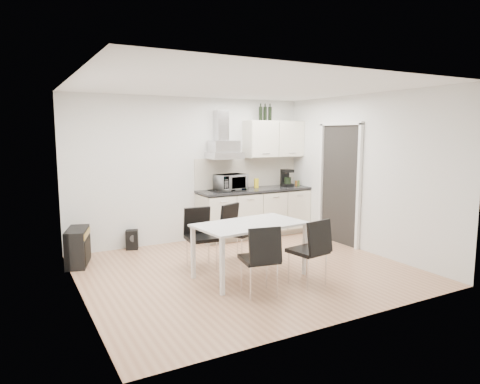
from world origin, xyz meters
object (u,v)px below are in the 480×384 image
object	(u,v)px
dining_table	(250,229)
chair_far_left	(201,239)
chair_near_left	(259,260)
chair_far_right	(240,233)
chair_near_right	(308,252)
floor_speaker	(132,240)
guitar_amp	(78,247)
kitchenette	(255,193)

from	to	relation	value
dining_table	chair_far_left	size ratio (longest dim) A/B	1.76
dining_table	chair_near_left	size ratio (longest dim) A/B	1.76
dining_table	chair_near_left	world-z (taller)	chair_near_left
chair_near_left	chair_far_left	bearing A→B (deg)	109.08
chair_far_right	chair_near_right	xyz separation A→B (m)	(0.29, -1.32, 0.00)
chair_far_right	chair_near_left	size ratio (longest dim) A/B	1.00
chair_near_left	floor_speaker	xyz separation A→B (m)	(-0.83, 2.80, -0.27)
chair_far_left	guitar_amp	distance (m)	1.89
chair_far_left	floor_speaker	bearing A→B (deg)	-62.66
chair_near_right	guitar_amp	bearing A→B (deg)	127.91
chair_far_left	chair_near_left	bearing A→B (deg)	103.71
dining_table	chair_near_right	world-z (taller)	chair_near_right
chair_near_right	floor_speaker	bearing A→B (deg)	110.02
chair_near_left	dining_table	bearing A→B (deg)	79.68
dining_table	chair_near_left	xyz separation A→B (m)	(-0.24, -0.64, -0.23)
kitchenette	floor_speaker	world-z (taller)	kitchenette
chair_near_right	guitar_amp	world-z (taller)	chair_near_right
kitchenette	chair_near_left	distance (m)	3.07
guitar_amp	chair_near_left	bearing A→B (deg)	-35.94
chair_far_left	chair_near_right	world-z (taller)	same
chair_far_left	floor_speaker	xyz separation A→B (m)	(-0.63, 1.52, -0.27)
kitchenette	dining_table	distance (m)	2.38
kitchenette	floor_speaker	bearing A→B (deg)	175.96
chair_near_left	floor_speaker	world-z (taller)	chair_near_left
chair_far_right	floor_speaker	xyz separation A→B (m)	(-1.28, 1.48, -0.27)
chair_near_right	floor_speaker	size ratio (longest dim) A/B	2.66
chair_far_right	chair_near_left	world-z (taller)	same
chair_far_right	chair_near_left	distance (m)	1.40
chair_far_right	floor_speaker	distance (m)	1.97
chair_far_left	chair_near_right	distance (m)	1.59
guitar_amp	floor_speaker	world-z (taller)	guitar_amp
chair_far_right	chair_near_left	xyz separation A→B (m)	(-0.45, -1.33, 0.00)
chair_far_right	guitar_amp	xyz separation A→B (m)	(-2.22, 1.00, -0.16)
dining_table	guitar_amp	distance (m)	2.65
chair_near_left	guitar_amp	world-z (taller)	chair_near_left
chair_far_right	dining_table	bearing A→B (deg)	48.43
guitar_amp	floor_speaker	size ratio (longest dim) A/B	2.17
dining_table	chair_near_left	bearing A→B (deg)	-116.57
kitchenette	chair_far_left	bearing A→B (deg)	-141.73
chair_far_left	guitar_amp	bearing A→B (deg)	-28.79
dining_table	guitar_amp	xyz separation A→B (m)	(-2.00, 1.69, -0.40)
dining_table	chair_far_right	world-z (taller)	chair_far_right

